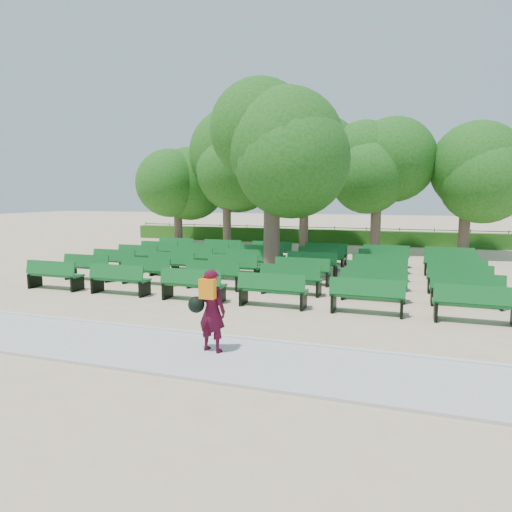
# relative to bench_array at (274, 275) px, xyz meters

# --- Properties ---
(ground) EXTENTS (120.00, 120.00, 0.00)m
(ground) POSITION_rel_bench_array_xyz_m (-0.86, -1.11, -0.10)
(ground) COLOR tan
(paving) EXTENTS (30.00, 2.20, 0.06)m
(paving) POSITION_rel_bench_array_xyz_m (-0.86, -8.51, -0.07)
(paving) COLOR #B9B9B4
(paving) RESTS_ON ground
(curb) EXTENTS (30.00, 0.12, 0.10)m
(curb) POSITION_rel_bench_array_xyz_m (-0.86, -7.36, -0.05)
(curb) COLOR silver
(curb) RESTS_ON ground
(hedge) EXTENTS (26.00, 0.70, 0.90)m
(hedge) POSITION_rel_bench_array_xyz_m (-0.86, 12.89, 0.35)
(hedge) COLOR #255B17
(hedge) RESTS_ON ground
(fence) EXTENTS (26.00, 0.10, 1.02)m
(fence) POSITION_rel_bench_array_xyz_m (-0.86, 13.29, -0.10)
(fence) COLOR black
(fence) RESTS_ON ground
(tree_line) EXTENTS (21.80, 6.80, 7.04)m
(tree_line) POSITION_rel_bench_array_xyz_m (-0.86, 8.89, -0.10)
(tree_line) COLOR #215C18
(tree_line) RESTS_ON ground
(bench_array) EXTENTS (1.93, 0.66, 1.20)m
(bench_array) POSITION_rel_bench_array_xyz_m (0.00, 0.00, 0.00)
(bench_array) COLOR #105E22
(bench_array) RESTS_ON ground
(tree_among) EXTENTS (5.16, 5.16, 7.12)m
(tree_among) POSITION_rel_bench_array_xyz_m (-0.29, 0.59, 4.67)
(tree_among) COLOR brown
(tree_among) RESTS_ON ground
(person) EXTENTS (0.79, 0.50, 1.61)m
(person) POSITION_rel_bench_array_xyz_m (1.16, -8.30, 0.80)
(person) COLOR #40091C
(person) RESTS_ON ground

